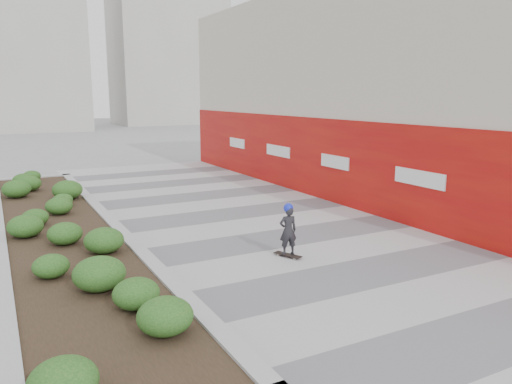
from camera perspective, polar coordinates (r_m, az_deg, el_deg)
ground at (r=10.00m, az=18.30°, el=-12.15°), size 160.00×160.00×0.00m
walkway at (r=12.10m, az=7.98°, el=-7.56°), size 8.00×36.00×0.01m
building at (r=20.53m, az=14.47°, el=11.08°), size 6.04×24.08×8.00m
planter at (r=13.75m, az=-21.68°, el=-4.18°), size 3.00×18.00×0.90m
distant_bldg_north_l at (r=61.59m, az=-27.17°, el=15.62°), size 16.00×12.00×20.00m
distant_bldg_north_r at (r=70.22m, az=-10.11°, el=17.56°), size 14.00×10.00×24.00m
manhole_cover at (r=12.39m, az=9.87°, el=-7.18°), size 0.44×0.44×0.01m
skateboarder at (r=11.93m, az=3.68°, el=-4.37°), size 0.48×0.74×1.33m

